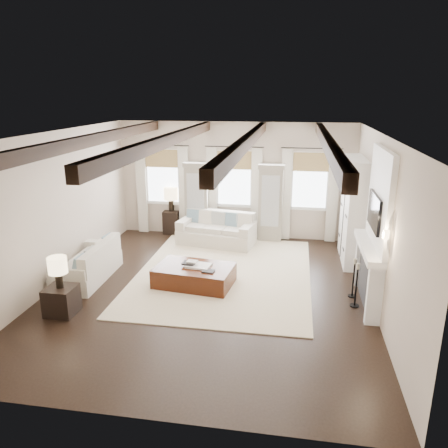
% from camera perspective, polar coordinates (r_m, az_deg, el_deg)
% --- Properties ---
extents(ground, '(7.50, 7.50, 0.00)m').
position_cam_1_polar(ground, '(9.14, -2.02, -8.79)').
color(ground, black).
rests_on(ground, ground).
extents(room_shell, '(6.54, 7.54, 3.22)m').
position_cam_1_polar(room_shell, '(9.25, 3.52, 3.92)').
color(room_shell, beige).
rests_on(room_shell, ground).
extents(area_rug, '(3.85, 4.94, 0.02)m').
position_cam_1_polar(area_rug, '(9.97, -0.02, -6.44)').
color(area_rug, beige).
rests_on(area_rug, ground).
extents(sofa_back, '(2.15, 1.26, 0.87)m').
position_cam_1_polar(sofa_back, '(11.79, -0.91, -0.94)').
color(sofa_back, silver).
rests_on(sofa_back, ground).
extents(sofa_left, '(0.88, 1.90, 0.81)m').
position_cam_1_polar(sofa_left, '(10.03, -17.10, -5.14)').
color(sofa_left, silver).
rests_on(sofa_left, ground).
extents(ottoman, '(1.71, 1.19, 0.42)m').
position_cam_1_polar(ottoman, '(9.36, -3.89, -6.76)').
color(ottoman, black).
rests_on(ottoman, ground).
extents(tray, '(0.54, 0.44, 0.04)m').
position_cam_1_polar(tray, '(9.26, -3.34, -5.46)').
color(tray, white).
rests_on(tray, ottoman).
extents(book_lower, '(0.28, 0.23, 0.04)m').
position_cam_1_polar(book_lower, '(9.30, -4.63, -5.12)').
color(book_lower, '#262628').
rests_on(book_lower, tray).
extents(book_upper, '(0.24, 0.20, 0.03)m').
position_cam_1_polar(book_upper, '(9.29, -4.19, -4.92)').
color(book_upper, beige).
rests_on(book_upper, book_lower).
extents(book_loose, '(0.26, 0.21, 0.03)m').
position_cam_1_polar(book_loose, '(9.00, -2.06, -6.17)').
color(book_loose, '#262628').
rests_on(book_loose, ottoman).
extents(side_table_front, '(0.52, 0.52, 0.52)m').
position_cam_1_polar(side_table_front, '(8.72, -20.45, -9.33)').
color(side_table_front, black).
rests_on(side_table_front, ground).
extents(lamp_front, '(0.34, 0.34, 0.59)m').
position_cam_1_polar(lamp_front, '(8.46, -20.91, -5.27)').
color(lamp_front, black).
rests_on(lamp_front, side_table_front).
extents(side_table_back, '(0.45, 0.45, 0.67)m').
position_cam_1_polar(side_table_back, '(12.79, -6.82, 0.30)').
color(side_table_back, black).
rests_on(side_table_back, ground).
extents(lamp_back, '(0.40, 0.40, 0.69)m').
position_cam_1_polar(lamp_back, '(12.59, -6.94, 3.81)').
color(lamp_back, black).
rests_on(lamp_back, side_table_back).
extents(candlestick_near, '(0.18, 0.18, 0.88)m').
position_cam_1_polar(candlestick_near, '(8.76, 16.86, -8.09)').
color(candlestick_near, black).
rests_on(candlestick_near, ground).
extents(candlestick_far, '(0.17, 0.17, 0.82)m').
position_cam_1_polar(candlestick_far, '(9.15, 16.53, -7.16)').
color(candlestick_far, black).
rests_on(candlestick_far, ground).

